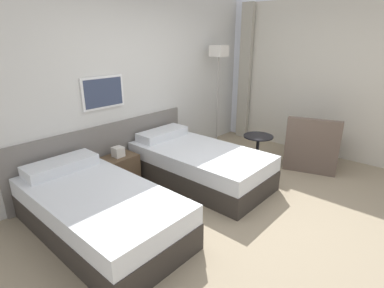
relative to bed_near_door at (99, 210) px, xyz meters
The scene contains 9 objects.
ground_plane 1.74m from the bed_near_door, 34.34° to the right, with size 16.00×16.00×0.00m, color gray.
wall_headboard 2.03m from the bed_near_door, 37.54° to the left, with size 10.00×0.10×2.70m.
wall_window 4.31m from the bed_near_door, 15.43° to the right, with size 0.21×4.50×2.70m.
bed_near_door is the anchor object (origin of this frame).
bed_near_window 1.66m from the bed_near_door, ahead, with size 1.04×2.02×0.63m.
nightstand 1.14m from the bed_near_door, 43.27° to the left, with size 0.50×0.34×0.56m.
floor_lamp 3.41m from the bed_near_door, 13.21° to the left, with size 0.26×0.26×1.88m.
side_table 2.77m from the bed_near_door, ahead, with size 0.48×0.48×0.51m.
armchair 3.47m from the bed_near_door, 17.22° to the right, with size 0.99×0.98×0.86m.
Camera 1 is at (-2.84, -1.63, 2.01)m, focal length 28.00 mm.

